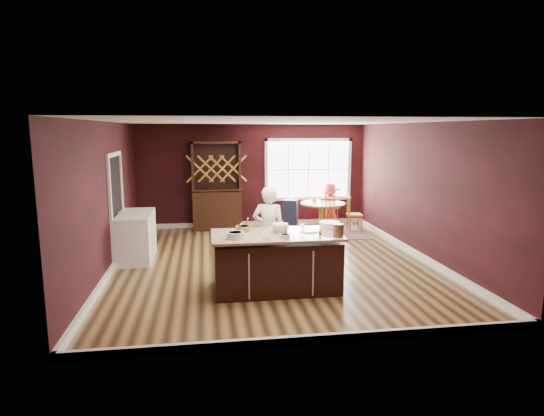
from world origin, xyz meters
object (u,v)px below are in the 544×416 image
Objects in this scene: seated_woman at (329,205)px; toddler at (291,199)px; kitchen_island at (276,263)px; chair_north at (329,206)px; hutch at (217,186)px; dining_table at (323,211)px; dryer at (138,233)px; baker at (269,231)px; washer at (134,241)px; high_chair at (291,215)px; chair_south at (330,220)px; chair_east at (355,213)px; layer_cake at (280,228)px.

seated_woman is 1.09m from toddler.
chair_north is at bearing 65.28° from kitchen_island.
chair_north is 3.08m from hutch.
dryer is at bearing -160.45° from dining_table.
baker is at bearing 90.60° from kitchen_island.
kitchen_island is at bearing 33.63° from seated_woman.
washer is (-2.47, 1.00, -0.33)m from baker.
high_chair is at bearing -5.21° from chair_north.
seated_woman is (0.36, 1.35, 0.10)m from chair_south.
chair_north reaches higher than toddler.
dining_table is 1.21× the size of washer.
seated_woman reaches higher than chair_north.
kitchen_island is 4.81m from chair_east.
baker reaches higher than seated_woman.
chair_north is 1.20× the size of high_chair.
baker is 1.57× the size of chair_north.
toddler is 4.02m from dryer.
kitchen_island is 2.08× the size of chair_south.
hutch is at bearing -36.45° from seated_woman.
washer is at bearing -164.70° from chair_south.
dining_table is at bearing 26.51° from seated_woman.
toddler is (-0.70, 1.21, 0.32)m from chair_south.
layer_cake is 0.35× the size of chair_north.
layer_cake is 5.20m from chair_north.
baker is 0.73m from layer_cake.
kitchen_island is 2.17× the size of dryer.
toddler is at bearing 76.96° from layer_cake.
chair_east is 3.49× the size of toddler.
chair_east is (0.86, 0.07, -0.08)m from dining_table.
kitchen_island is 5.28m from chair_north.
dryer is (-4.60, -2.01, -0.12)m from seated_woman.
chair_south is at bearing -32.65° from hutch.
chair_north reaches higher than chair_south.
seated_woman is (-0.55, 0.42, 0.14)m from chair_east.
high_chair is 3.26× the size of toddler.
hutch reaches higher than dryer.
chair_east is at bearing 44.00° from chair_south.
chair_south is at bearing -93.20° from dining_table.
chair_south reaches higher than chair_east.
high_chair is at bearing -16.03° from hutch.
dining_table is 2.79m from hutch.
high_chair is (1.03, 4.19, -0.02)m from kitchen_island.
chair_east is (2.67, 3.24, -0.34)m from baker.
dining_table is at bearing 85.08° from chair_south.
high_chair is at bearing 87.77° from chair_east.
hutch is at bearing 145.63° from chair_south.
chair_east is 0.76× the size of seated_woman.
kitchen_island is 0.85m from baker.
toddler is at bearing 76.19° from kitchen_island.
high_chair is 2.04m from hutch.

